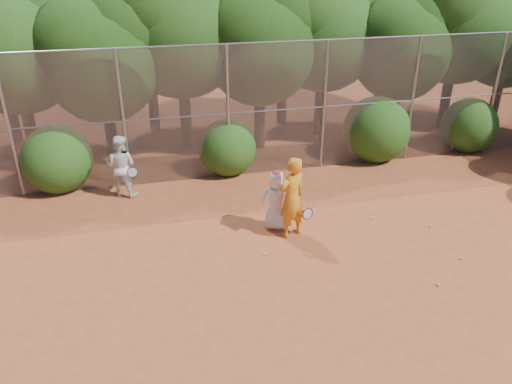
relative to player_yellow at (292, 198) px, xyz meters
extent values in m
plane|color=#9F4523|center=(0.21, -2.14, -1.03)|extent=(80.00, 80.00, 0.00)
cylinder|color=gray|center=(-6.79, 3.86, 0.97)|extent=(0.09, 0.09, 4.00)
cylinder|color=gray|center=(-3.79, 3.86, 0.97)|extent=(0.09, 0.09, 4.00)
cylinder|color=gray|center=(-0.79, 3.86, 0.97)|extent=(0.09, 0.09, 4.00)
cylinder|color=gray|center=(2.21, 3.86, 0.97)|extent=(0.09, 0.09, 4.00)
cylinder|color=gray|center=(5.21, 3.86, 0.97)|extent=(0.09, 0.09, 4.00)
cylinder|color=gray|center=(8.21, 3.86, 0.97)|extent=(0.09, 0.09, 4.00)
cylinder|color=gray|center=(0.21, 3.86, 2.97)|extent=(20.00, 0.05, 0.05)
cylinder|color=gray|center=(0.21, 3.86, 0.97)|extent=(20.00, 0.04, 0.04)
cube|color=slate|center=(0.21, 3.86, 0.97)|extent=(20.00, 0.02, 4.00)
cylinder|color=black|center=(-6.79, 6.36, 0.23)|extent=(0.38, 0.38, 2.52)
sphere|color=#1D4711|center=(-6.79, 6.36, 2.70)|extent=(4.03, 4.03, 4.03)
sphere|color=#1D4711|center=(-5.99, 6.77, 3.71)|extent=(3.23, 3.23, 3.23)
cylinder|color=black|center=(-4.29, 5.66, 0.05)|extent=(0.36, 0.36, 2.17)
sphere|color=black|center=(-4.29, 5.66, 2.18)|extent=(3.47, 3.47, 3.47)
sphere|color=black|center=(-3.60, 6.01, 3.05)|extent=(2.78, 2.78, 2.78)
sphere|color=black|center=(-4.90, 5.40, 2.88)|extent=(2.60, 2.60, 2.60)
cylinder|color=black|center=(-1.79, 6.66, 0.30)|extent=(0.39, 0.39, 2.66)
sphere|color=#1D4711|center=(-1.79, 6.66, 2.91)|extent=(4.26, 4.26, 4.26)
sphere|color=#1D4711|center=(-2.54, 6.34, 3.76)|extent=(3.19, 3.19, 3.19)
cylinder|color=black|center=(0.71, 6.06, 0.11)|extent=(0.37, 0.37, 2.27)
sphere|color=black|center=(0.71, 6.06, 2.34)|extent=(3.64, 3.64, 3.64)
sphere|color=black|center=(1.43, 6.43, 3.25)|extent=(2.91, 2.91, 2.91)
sphere|color=black|center=(0.07, 5.79, 3.06)|extent=(2.73, 2.73, 2.73)
cylinder|color=black|center=(3.21, 6.86, 0.19)|extent=(0.38, 0.38, 2.45)
sphere|color=#1D4711|center=(3.21, 6.86, 2.60)|extent=(3.92, 3.92, 3.92)
sphere|color=#1D4711|center=(3.99, 7.25, 3.58)|extent=(3.14, 3.14, 3.14)
sphere|color=#1D4711|center=(2.52, 6.57, 3.38)|extent=(2.94, 2.94, 2.94)
cylinder|color=black|center=(5.71, 5.86, 0.02)|extent=(0.36, 0.36, 2.10)
sphere|color=black|center=(5.71, 5.86, 2.08)|extent=(3.36, 3.36, 3.36)
sphere|color=black|center=(6.38, 6.20, 2.92)|extent=(2.69, 2.69, 2.69)
sphere|color=black|center=(5.12, 5.61, 2.75)|extent=(2.52, 2.52, 2.52)
cylinder|color=black|center=(8.21, 6.46, 0.26)|extent=(0.39, 0.39, 2.59)
sphere|color=#1D4711|center=(8.21, 6.46, 2.80)|extent=(4.14, 4.14, 4.14)
sphere|color=#1D4711|center=(7.48, 6.15, 3.63)|extent=(3.11, 3.11, 3.11)
cylinder|color=black|center=(10.21, 6.16, 0.12)|extent=(0.37, 0.37, 2.31)
sphere|color=black|center=(10.21, 6.16, 2.39)|extent=(3.70, 3.70, 3.70)
sphere|color=black|center=(9.56, 5.88, 3.13)|extent=(2.77, 2.77, 2.77)
cylinder|color=black|center=(-7.79, 8.66, 0.28)|extent=(0.39, 0.39, 2.62)
cylinder|color=black|center=(-2.79, 8.86, 0.37)|extent=(0.40, 0.40, 2.80)
sphere|color=#1D4711|center=(-2.79, 8.86, 3.11)|extent=(4.48, 4.48, 4.48)
cylinder|color=black|center=(2.21, 8.46, 0.23)|extent=(0.38, 0.38, 2.52)
sphere|color=#1D4711|center=(2.21, 8.46, 2.70)|extent=(4.03, 4.03, 4.03)
sphere|color=#1D4711|center=(1.50, 8.16, 3.51)|extent=(3.02, 3.02, 3.02)
cylinder|color=black|center=(6.71, 9.06, 0.33)|extent=(0.40, 0.40, 2.73)
sphere|color=#1D4711|center=(6.71, 9.06, 3.01)|extent=(4.37, 4.37, 4.37)
sphere|color=#1D4711|center=(-5.79, 4.16, -0.03)|extent=(2.00, 2.00, 2.00)
sphere|color=#1D4711|center=(-0.79, 4.16, -0.13)|extent=(1.80, 1.80, 1.80)
sphere|color=#1D4711|center=(4.21, 4.16, 0.07)|extent=(2.20, 2.20, 2.20)
sphere|color=#1D4711|center=(7.71, 4.16, -0.08)|extent=(1.90, 1.90, 1.90)
imported|color=orange|center=(0.00, 0.00, 0.00)|extent=(0.89, 0.77, 2.06)
torus|color=black|center=(0.35, -0.20, -0.38)|extent=(0.31, 0.15, 0.30)
cylinder|color=black|center=(0.29, 0.01, -0.41)|extent=(0.11, 0.28, 0.06)
imported|color=white|center=(-0.27, 0.45, -0.26)|extent=(0.87, 0.71, 1.54)
ellipsoid|color=#AA1826|center=(-0.27, 0.45, 0.47)|extent=(0.22, 0.22, 0.13)
sphere|color=#B6D927|center=(0.03, 0.25, -0.18)|extent=(0.07, 0.07, 0.07)
imported|color=white|center=(-4.00, 3.26, -0.14)|extent=(1.07, 0.97, 1.79)
torus|color=black|center=(-3.70, 2.96, -0.23)|extent=(0.30, 0.16, 0.28)
cylinder|color=black|center=(-3.70, 3.16, -0.33)|extent=(0.03, 0.27, 0.15)
sphere|color=#B6D927|center=(3.56, -0.50, -1.00)|extent=(0.07, 0.07, 0.07)
sphere|color=#B6D927|center=(2.30, 0.25, -1.00)|extent=(0.07, 0.07, 0.07)
sphere|color=#B6D927|center=(2.42, -2.73, -1.00)|extent=(0.07, 0.07, 0.07)
sphere|color=#B6D927|center=(3.47, -1.96, -1.00)|extent=(0.07, 0.07, 0.07)
sphere|color=#B6D927|center=(-0.86, -0.74, -1.00)|extent=(0.07, 0.07, 0.07)
sphere|color=#B6D927|center=(3.06, 0.59, -1.00)|extent=(0.07, 0.07, 0.07)
camera|label=1|loc=(-3.32, -10.13, 5.40)|focal=35.00mm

